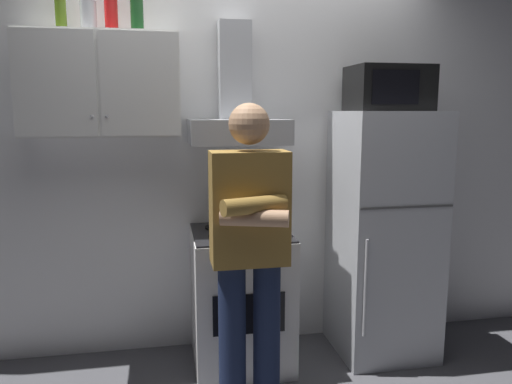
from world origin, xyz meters
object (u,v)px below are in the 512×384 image
object	(u,v)px
range_hood	(237,111)
bottle_wine_green	(137,4)
microwave	(388,89)
bottle_olive_oil	(61,9)
stove_oven	(241,298)
cooking_pot	(265,226)
bottle_soda_red	(111,9)
refrigerator	(383,234)
upper_cabinet	(102,85)
bottle_canister_steel	(89,16)
person_standing	(250,253)

from	to	relation	value
range_hood	bottle_wine_green	bearing A→B (deg)	-178.84
range_hood	bottle_wine_green	distance (m)	0.85
microwave	bottle_olive_oil	world-z (taller)	bottle_olive_oil
stove_oven	cooking_pot	bearing A→B (deg)	-42.49
bottle_olive_oil	bottle_soda_red	world-z (taller)	bottle_soda_red
bottle_olive_oil	bottle_wine_green	world-z (taller)	bottle_wine_green
bottle_soda_red	refrigerator	bearing A→B (deg)	-4.68
stove_oven	upper_cabinet	bearing A→B (deg)	171.10
stove_oven	bottle_canister_steel	bearing A→B (deg)	171.71
upper_cabinet	cooking_pot	distance (m)	1.27
refrigerator	bottle_olive_oil	bearing A→B (deg)	175.46
microwave	cooking_pot	bearing A→B (deg)	-170.43
bottle_wine_green	bottle_canister_steel	xyz separation A→B (m)	(-0.27, 0.01, -0.07)
bottle_soda_red	microwave	bearing A→B (deg)	-4.06
bottle_canister_steel	cooking_pot	bearing A→B (deg)	-13.91
bottle_soda_red	bottle_canister_steel	bearing A→B (deg)	-173.67
upper_cabinet	microwave	distance (m)	1.75
person_standing	range_hood	bearing A→B (deg)	86.09
microwave	cooking_pot	size ratio (longest dim) A/B	1.53
cooking_pot	bottle_wine_green	xyz separation A→B (m)	(-0.71, 0.23, 1.29)
upper_cabinet	bottle_soda_red	bearing A→B (deg)	10.09
bottle_olive_oil	bottle_wine_green	bearing A→B (deg)	-5.53
stove_oven	person_standing	distance (m)	0.77
bottle_canister_steel	range_hood	bearing A→B (deg)	0.16
upper_cabinet	person_standing	size ratio (longest dim) A/B	0.55
range_hood	bottle_canister_steel	distance (m)	1.01
cooking_pot	bottle_canister_steel	xyz separation A→B (m)	(-0.98, 0.24, 1.22)
person_standing	bottle_olive_oil	world-z (taller)	bottle_olive_oil
refrigerator	person_standing	distance (m)	1.17
person_standing	bottle_wine_green	world-z (taller)	bottle_wine_green
stove_oven	range_hood	bearing A→B (deg)	90.00
bottle_soda_red	bottle_wine_green	distance (m)	0.15
microwave	bottle_wine_green	world-z (taller)	bottle_wine_green
stove_oven	bottle_wine_green	world-z (taller)	bottle_wine_green
refrigerator	bottle_soda_red	size ratio (longest dim) A/B	5.77
range_hood	bottle_olive_oil	xyz separation A→B (m)	(-1.01, 0.03, 0.58)
range_hood	bottle_wine_green	world-z (taller)	bottle_wine_green
upper_cabinet	cooking_pot	size ratio (longest dim) A/B	2.88
range_hood	cooking_pot	world-z (taller)	range_hood
upper_cabinet	bottle_soda_red	xyz separation A→B (m)	(0.07, 0.01, 0.43)
refrigerator	bottle_wine_green	xyz separation A→B (m)	(-1.53, 0.11, 1.41)
upper_cabinet	bottle_canister_steel	bearing A→B (deg)	-178.86
bottle_olive_oil	bottle_soda_red	distance (m)	0.28
stove_oven	bottle_olive_oil	bearing A→B (deg)	171.20
range_hood	refrigerator	world-z (taller)	range_hood
upper_cabinet	microwave	xyz separation A→B (m)	(1.75, -0.11, -0.01)
refrigerator	bottle_wine_green	size ratio (longest dim) A/B	4.76
stove_oven	bottle_soda_red	world-z (taller)	bottle_soda_red
upper_cabinet	refrigerator	xyz separation A→B (m)	(1.75, -0.12, -0.95)
refrigerator	bottle_soda_red	distance (m)	2.18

